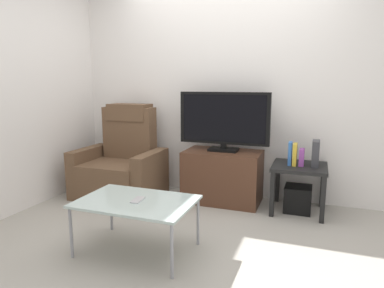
% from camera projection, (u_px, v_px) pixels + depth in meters
% --- Properties ---
extents(ground_plane, '(6.40, 6.40, 0.00)m').
position_uv_depth(ground_plane, '(194.00, 228.00, 3.15)').
color(ground_plane, '#9E998E').
extents(wall_back, '(6.40, 0.06, 2.60)m').
position_uv_depth(wall_back, '(227.00, 86.00, 3.97)').
color(wall_back, silver).
rests_on(wall_back, ground).
extents(wall_side, '(0.06, 4.48, 2.60)m').
position_uv_depth(wall_side, '(25.00, 86.00, 3.56)').
color(wall_side, silver).
rests_on(wall_side, ground).
extents(tv_stand, '(0.85, 0.50, 0.58)m').
position_uv_depth(tv_stand, '(222.00, 176.00, 3.84)').
color(tv_stand, '#4C2D1E').
rests_on(tv_stand, ground).
extents(television, '(1.01, 0.20, 0.65)m').
position_uv_depth(television, '(224.00, 120.00, 3.74)').
color(television, black).
rests_on(television, tv_stand).
extents(recliner_armchair, '(0.98, 0.78, 1.08)m').
position_uv_depth(recliner_armchair, '(122.00, 165.00, 4.04)').
color(recliner_armchair, brown).
rests_on(recliner_armchair, ground).
extents(side_table, '(0.54, 0.54, 0.50)m').
position_uv_depth(side_table, '(299.00, 173.00, 3.51)').
color(side_table, black).
rests_on(side_table, ground).
extents(subwoofer_box, '(0.27, 0.27, 0.27)m').
position_uv_depth(subwoofer_box, '(298.00, 199.00, 3.56)').
color(subwoofer_box, black).
rests_on(subwoofer_box, ground).
extents(book_leftmost, '(0.03, 0.11, 0.24)m').
position_uv_depth(book_leftmost, '(290.00, 153.00, 3.49)').
color(book_leftmost, '#3366B2').
rests_on(book_leftmost, side_table).
extents(book_middle, '(0.04, 0.13, 0.22)m').
position_uv_depth(book_middle, '(295.00, 154.00, 3.47)').
color(book_middle, gold).
rests_on(book_middle, side_table).
extents(book_rightmost, '(0.05, 0.11, 0.17)m').
position_uv_depth(book_rightmost, '(302.00, 157.00, 3.45)').
color(book_rightmost, purple).
rests_on(book_rightmost, side_table).
extents(game_console, '(0.07, 0.20, 0.26)m').
position_uv_depth(game_console, '(316.00, 153.00, 3.43)').
color(game_console, '#333338').
rests_on(game_console, side_table).
extents(coffee_table, '(0.90, 0.60, 0.42)m').
position_uv_depth(coffee_table, '(136.00, 204.00, 2.67)').
color(coffee_table, '#B2C6C1').
rests_on(coffee_table, ground).
extents(cell_phone, '(0.09, 0.16, 0.01)m').
position_uv_depth(cell_phone, '(138.00, 200.00, 2.66)').
color(cell_phone, '#B7B7BC').
rests_on(cell_phone, coffee_table).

